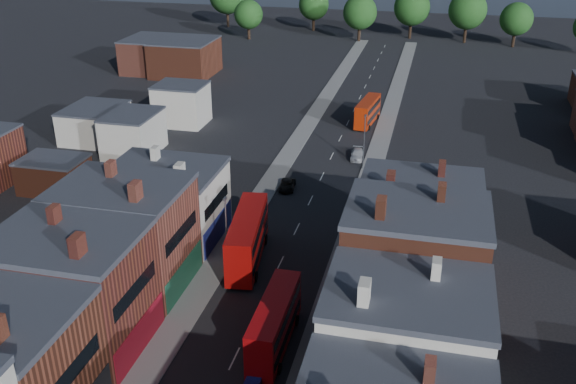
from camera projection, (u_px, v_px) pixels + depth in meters
The scene contains 10 objects.
pavement_west at pixel (266, 189), 85.83m from camera, with size 3.00×200.00×0.12m, color gray.
pavement_east at pixel (363, 199), 83.08m from camera, with size 3.00×200.00×0.12m, color gray.
lamp_post_2 at pixel (226, 228), 65.95m from camera, with size 0.25×0.70×8.12m.
lamp_post_3 at pixel (364, 138), 90.22m from camera, with size 0.25×0.70×8.12m.
bus_0 at pixel (247, 238), 67.87m from camera, with size 4.45×12.54×5.30m.
bus_1 at pixel (274, 323), 55.02m from camera, with size 2.73×10.57×4.56m.
bus_2 at pixel (368, 111), 109.57m from camera, with size 3.35×9.96×4.22m.
car_1 at pixel (257, 375), 51.72m from camera, with size 1.25×3.58×1.18m, color navy.
car_2 at pixel (287, 185), 85.71m from camera, with size 1.93×4.19×1.16m, color black.
car_3 at pixel (357, 155), 95.69m from camera, with size 1.77×4.36×1.27m, color silver.
Camera 1 is at (14.58, -25.20, 35.78)m, focal length 40.00 mm.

